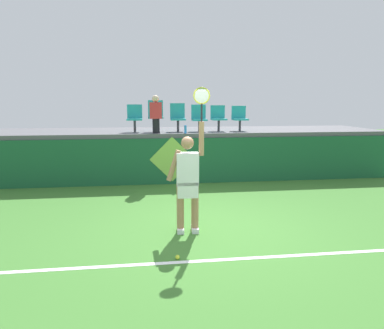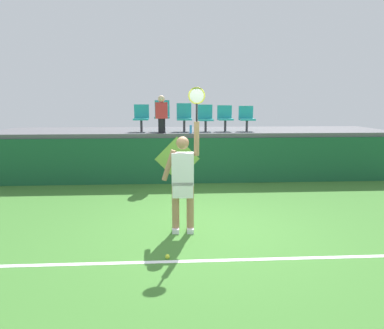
# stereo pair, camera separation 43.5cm
# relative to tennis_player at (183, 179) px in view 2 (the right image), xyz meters

# --- Properties ---
(ground_plane) EXTENTS (40.00, 40.00, 0.00)m
(ground_plane) POSITION_rel_tennis_player_xyz_m (0.46, 0.06, -0.97)
(ground_plane) COLOR #3D752D
(court_back_wall) EXTENTS (12.15, 0.20, 1.30)m
(court_back_wall) POSITION_rel_tennis_player_xyz_m (0.46, 3.56, -0.32)
(court_back_wall) COLOR #195633
(court_back_wall) RESTS_ON ground_plane
(spectator_platform) EXTENTS (12.15, 2.54, 0.12)m
(spectator_platform) POSITION_rel_tennis_player_xyz_m (0.46, 4.78, 0.40)
(spectator_platform) COLOR #56565B
(spectator_platform) RESTS_ON court_back_wall
(court_baseline_stripe) EXTENTS (10.93, 0.08, 0.01)m
(court_baseline_stripe) POSITION_rel_tennis_player_xyz_m (0.46, -1.12, -0.96)
(court_baseline_stripe) COLOR white
(court_baseline_stripe) RESTS_ON ground_plane
(tennis_player) EXTENTS (0.75, 0.27, 2.54)m
(tennis_player) POSITION_rel_tennis_player_xyz_m (0.00, 0.00, 0.00)
(tennis_player) COLOR white
(tennis_player) RESTS_ON ground_plane
(tennis_ball) EXTENTS (0.07, 0.07, 0.07)m
(tennis_ball) POSITION_rel_tennis_player_xyz_m (-0.27, -1.02, -0.93)
(tennis_ball) COLOR #D1E533
(tennis_ball) RESTS_ON ground_plane
(water_bottle) EXTENTS (0.07, 0.07, 0.23)m
(water_bottle) POSITION_rel_tennis_player_xyz_m (0.32, 3.62, 0.57)
(water_bottle) COLOR #338CE5
(water_bottle) RESTS_ON spectator_platform
(stadium_chair_0) EXTENTS (0.44, 0.42, 0.80)m
(stadium_chair_0) POSITION_rel_tennis_player_xyz_m (-1.12, 4.24, 0.90)
(stadium_chair_0) COLOR #38383D
(stadium_chair_0) RESTS_ON spectator_platform
(stadium_chair_1) EXTENTS (0.44, 0.42, 0.92)m
(stadium_chair_1) POSITION_rel_tennis_player_xyz_m (-0.50, 4.25, 0.97)
(stadium_chair_1) COLOR #38383D
(stadium_chair_1) RESTS_ON spectator_platform
(stadium_chair_2) EXTENTS (0.44, 0.42, 0.83)m
(stadium_chair_2) POSITION_rel_tennis_player_xyz_m (0.15, 4.25, 0.91)
(stadium_chair_2) COLOR #38383D
(stadium_chair_2) RESTS_ON spectator_platform
(stadium_chair_3) EXTENTS (0.44, 0.42, 0.79)m
(stadium_chair_3) POSITION_rel_tennis_player_xyz_m (0.79, 4.25, 0.88)
(stadium_chair_3) COLOR #38383D
(stadium_chair_3) RESTS_ON spectator_platform
(stadium_chair_4) EXTENTS (0.44, 0.42, 0.77)m
(stadium_chair_4) POSITION_rel_tennis_player_xyz_m (1.39, 4.24, 0.88)
(stadium_chair_4) COLOR #38383D
(stadium_chair_4) RESTS_ON spectator_platform
(stadium_chair_5) EXTENTS (0.44, 0.42, 0.76)m
(stadium_chair_5) POSITION_rel_tennis_player_xyz_m (2.04, 4.24, 0.87)
(stadium_chair_5) COLOR #38383D
(stadium_chair_5) RESTS_ON spectator_platform
(spectator_0) EXTENTS (0.34, 0.20, 1.06)m
(spectator_0) POSITION_rel_tennis_player_xyz_m (-0.50, 3.79, 1.01)
(spectator_0) COLOR black
(spectator_0) RESTS_ON spectator_platform
(wall_signage_mount) EXTENTS (1.27, 0.01, 1.35)m
(wall_signage_mount) POSITION_rel_tennis_player_xyz_m (-0.07, 3.45, -0.96)
(wall_signage_mount) COLOR #195633
(wall_signage_mount) RESTS_ON ground_plane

